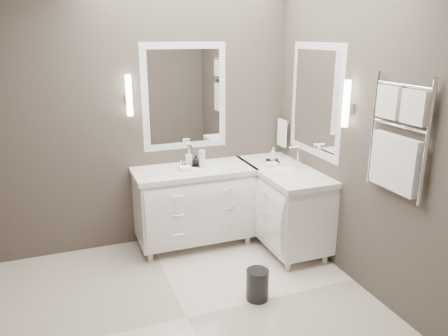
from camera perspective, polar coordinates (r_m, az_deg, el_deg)
name	(u,v)px	position (r m, az deg, el deg)	size (l,w,h in m)	color
floor	(186,318)	(3.70, -4.93, -18.95)	(3.20, 3.00, 0.01)	silver
wall_back	(142,118)	(4.55, -10.64, 6.38)	(3.20, 0.01, 2.70)	#453E37
wall_front	(282,247)	(1.79, 7.55, -10.24)	(3.20, 0.01, 2.70)	#453E37
wall_right	(368,137)	(3.84, 18.26, 3.87)	(0.01, 3.00, 2.70)	#453E37
vanity_back	(194,201)	(4.62, -3.91, -4.37)	(1.24, 0.59, 0.97)	white
vanity_right	(283,201)	(4.65, 7.67, -4.32)	(0.59, 1.24, 0.97)	white
mirror_back	(185,97)	(4.60, -5.15, 9.24)	(0.90, 0.02, 1.10)	white
mirror_right	(315,100)	(4.43, 11.86, 8.66)	(0.02, 0.90, 1.10)	white
sconce_back	(129,96)	(4.41, -12.30, 9.15)	(0.06, 0.06, 0.40)	white
sconce_right	(346,105)	(3.92, 15.66, 7.97)	(0.06, 0.06, 0.40)	white
towel_bar_corner	(282,132)	(4.96, 7.60, 4.63)	(0.03, 0.22, 0.30)	white
towel_ladder	(397,143)	(3.50, 21.67, 3.02)	(0.06, 0.58, 0.90)	white
waste_bin	(257,285)	(3.84, 4.38, -14.94)	(0.19, 0.19, 0.27)	black
amenity_tray_back	(192,166)	(4.54, -4.15, 0.29)	(0.18, 0.13, 0.03)	black
amenity_tray_right	(273,162)	(4.70, 6.38, 0.81)	(0.13, 0.17, 0.03)	black
water_bottle	(202,159)	(4.48, -2.90, 1.16)	(0.07, 0.07, 0.19)	silver
soap_bottle_a	(189,157)	(4.53, -4.61, 1.39)	(0.07, 0.07, 0.15)	white
soap_bottle_b	(196,160)	(4.50, -3.70, 1.03)	(0.08, 0.08, 0.11)	black
soap_bottle_c	(273,154)	(4.68, 6.42, 1.81)	(0.06, 0.06, 0.14)	white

